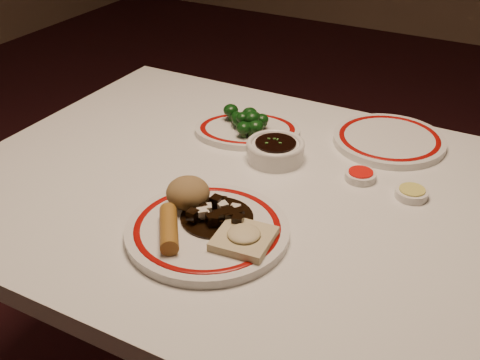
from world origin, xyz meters
name	(u,v)px	position (x,y,z in m)	size (l,w,h in m)	color
dining_table	(254,226)	(0.00, 0.00, 0.66)	(1.20, 0.90, 0.75)	white
main_plate	(207,230)	(0.00, -0.18, 0.76)	(0.33, 0.33, 0.02)	silver
rice_mound	(188,193)	(-0.07, -0.14, 0.80)	(0.08, 0.08, 0.06)	olive
spring_roll	(169,228)	(-0.04, -0.23, 0.78)	(0.03, 0.03, 0.11)	#9E6D27
fried_wonton	(244,237)	(0.08, -0.19, 0.78)	(0.10, 0.10, 0.03)	#C3B78A
stirfry_heap	(219,215)	(0.01, -0.15, 0.78)	(0.13, 0.13, 0.03)	black
broccoli_plate	(247,130)	(-0.12, 0.20, 0.76)	(0.30, 0.28, 0.02)	silver
broccoli_pile	(248,119)	(-0.12, 0.20, 0.79)	(0.12, 0.10, 0.05)	#23471C
soy_bowl	(275,151)	(-0.01, 0.13, 0.77)	(0.12, 0.12, 0.04)	silver
sweet_sour_dish	(360,176)	(0.17, 0.13, 0.76)	(0.06, 0.06, 0.02)	silver
mustard_dish	(412,193)	(0.28, 0.12, 0.76)	(0.06, 0.06, 0.02)	silver
far_plate	(389,140)	(0.18, 0.32, 0.76)	(0.28, 0.28, 0.02)	silver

